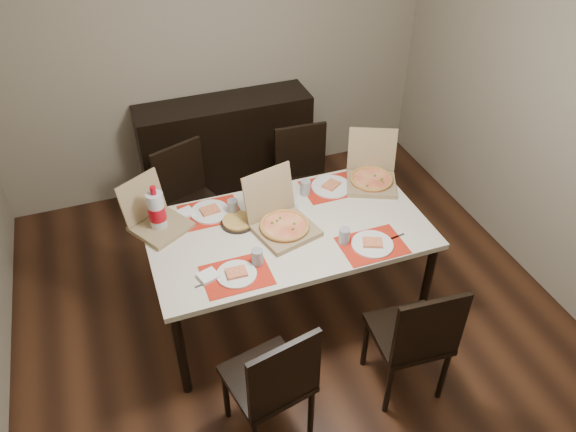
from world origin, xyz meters
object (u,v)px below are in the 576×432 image
object	(u,v)px
chair_far_right	(304,179)
chair_near_left	(273,382)
pizza_box_center	(282,222)
dip_bowl	(290,208)
soda_bottle	(157,212)
dining_table	(288,236)
chair_near_right	(415,336)
chair_far_left	(190,199)
sideboard	(226,147)

from	to	relation	value
chair_far_right	chair_near_left	bearing A→B (deg)	-116.32
chair_far_right	pizza_box_center	size ratio (longest dim) A/B	1.95
chair_near_left	dip_bowl	xyz separation A→B (m)	(0.50, 1.10, 0.25)
chair_near_left	soda_bottle	size ratio (longest dim) A/B	2.78
dining_table	chair_far_right	size ratio (longest dim) A/B	1.94
chair_near_right	soda_bottle	distance (m)	1.76
dining_table	soda_bottle	bearing A→B (deg)	160.49
dining_table	chair_near_right	xyz separation A→B (m)	(0.45, -0.91, -0.17)
chair_near_left	chair_far_left	distance (m)	1.78
dip_bowl	chair_far_right	bearing A→B (deg)	60.37
chair_far_right	pizza_box_center	distance (m)	0.98
dining_table	chair_far_left	xyz separation A→B (m)	(-0.49, 0.86, -0.17)
dip_bowl	dining_table	bearing A→B (deg)	-113.45
dining_table	pizza_box_center	xyz separation A→B (m)	(-0.04, 0.01, 0.12)
sideboard	chair_near_right	xyz separation A→B (m)	(0.46, -2.50, 0.06)
chair_far_right	soda_bottle	xyz separation A→B (m)	(-1.22, -0.53, 0.38)
dining_table	chair_near_right	size ratio (longest dim) A/B	1.94
soda_bottle	chair_near_right	bearing A→B (deg)	-43.76
chair_near_right	chair_far_right	xyz separation A→B (m)	(-0.02, 1.72, 0.00)
dining_table	soda_bottle	size ratio (longest dim) A/B	5.38
soda_bottle	pizza_box_center	bearing A→B (deg)	-20.13
chair_near_right	chair_far_left	size ratio (longest dim) A/B	1.00
chair_near_left	pizza_box_center	bearing A→B (deg)	67.77
dining_table	dip_bowl	world-z (taller)	dip_bowl
dip_bowl	chair_far_left	bearing A→B (deg)	129.97
dining_table	sideboard	bearing A→B (deg)	90.21
chair_near_left	chair_near_right	size ratio (longest dim) A/B	1.00
chair_near_left	chair_far_right	size ratio (longest dim) A/B	1.00
chair_far_left	soda_bottle	xyz separation A→B (m)	(-0.30, -0.58, 0.38)
chair_far_right	dip_bowl	distance (m)	0.77
chair_near_left	chair_far_left	bearing A→B (deg)	92.24
sideboard	chair_near_left	bearing A→B (deg)	-99.35
sideboard	pizza_box_center	xyz separation A→B (m)	(-0.04, -1.58, 0.36)
dip_bowl	sideboard	bearing A→B (deg)	93.47
dining_table	pizza_box_center	world-z (taller)	pizza_box_center
soda_bottle	dip_bowl	bearing A→B (deg)	-6.26
dining_table	chair_near_left	xyz separation A→B (m)	(-0.42, -0.92, -0.17)
dining_table	chair_far_left	distance (m)	1.00
chair_far_right	pizza_box_center	xyz separation A→B (m)	(-0.48, -0.81, 0.30)
dip_bowl	soda_bottle	size ratio (longest dim) A/B	0.36
soda_bottle	chair_far_right	bearing A→B (deg)	23.60
dining_table	pizza_box_center	distance (m)	0.13
dining_table	chair_near_left	distance (m)	1.02
chair_near_left	soda_bottle	distance (m)	1.31
pizza_box_center	chair_near_left	bearing A→B (deg)	-112.23
pizza_box_center	sideboard	bearing A→B (deg)	88.72
pizza_box_center	soda_bottle	world-z (taller)	pizza_box_center
sideboard	dining_table	world-z (taller)	sideboard
chair_near_left	chair_near_right	distance (m)	0.87
sideboard	pizza_box_center	size ratio (longest dim) A/B	3.14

